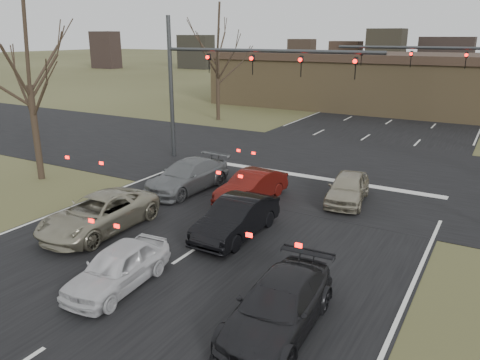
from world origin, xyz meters
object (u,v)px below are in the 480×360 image
(mast_arm_near, at_px, (219,72))
(car_white_sedan, at_px, (118,267))
(car_black_hatch, at_px, (236,218))
(car_grey_ahead, at_px, (187,176))
(car_silver_ahead, at_px, (348,188))
(car_red_ahead, at_px, (252,186))
(car_charcoal_sedan, at_px, (278,306))
(building, at_px, (432,84))
(car_silver_suv, at_px, (99,214))
(mast_arm_far, at_px, (471,69))

(mast_arm_near, relative_size, car_white_sedan, 3.32)
(car_black_hatch, xyz_separation_m, car_grey_ahead, (-4.63, 3.38, -0.00))
(mast_arm_near, distance_m, car_black_hatch, 10.95)
(mast_arm_near, height_order, car_silver_ahead, mast_arm_near)
(car_white_sedan, distance_m, car_red_ahead, 8.36)
(mast_arm_near, height_order, car_charcoal_sedan, mast_arm_near)
(building, bearing_deg, car_grey_ahead, -101.39)
(car_grey_ahead, bearing_deg, car_red_ahead, 7.53)
(car_grey_ahead, distance_m, car_silver_ahead, 7.30)
(building, relative_size, car_silver_suv, 8.75)
(building, height_order, car_grey_ahead, building)
(car_white_sedan, height_order, car_red_ahead, car_red_ahead)
(mast_arm_near, xyz_separation_m, car_white_sedan, (4.73, -12.93, -4.45))
(mast_arm_near, relative_size, mast_arm_far, 1.09)
(car_silver_suv, relative_size, car_black_hatch, 1.15)
(car_white_sedan, bearing_deg, car_red_ahead, 86.64)
(mast_arm_far, distance_m, car_red_ahead, 16.70)
(building, relative_size, car_grey_ahead, 8.89)
(car_silver_suv, distance_m, car_grey_ahead, 5.50)
(car_charcoal_sedan, height_order, car_grey_ahead, car_grey_ahead)
(mast_arm_far, height_order, car_charcoal_sedan, mast_arm_far)
(mast_arm_far, distance_m, car_grey_ahead, 18.46)
(building, xyz_separation_m, car_silver_ahead, (0.99, -27.65, -2.02))
(mast_arm_far, relative_size, car_black_hatch, 2.64)
(building, distance_m, car_black_hatch, 33.24)
(mast_arm_near, bearing_deg, car_charcoal_sedan, -52.50)
(mast_arm_near, bearing_deg, building, 73.87)
(mast_arm_near, height_order, car_black_hatch, mast_arm_near)
(mast_arm_far, relative_size, car_silver_ahead, 2.93)
(car_grey_ahead, height_order, car_silver_ahead, car_grey_ahead)
(mast_arm_near, bearing_deg, mast_arm_far, 41.22)
(car_silver_suv, xyz_separation_m, car_charcoal_sedan, (8.36, -2.22, -0.03))
(car_white_sedan, xyz_separation_m, car_red_ahead, (-0.21, 8.36, 0.03))
(car_silver_ahead, bearing_deg, car_black_hatch, -121.13)
(car_black_hatch, bearing_deg, car_silver_suv, -155.50)
(mast_arm_far, height_order, car_black_hatch, mast_arm_far)
(car_silver_ahead, bearing_deg, car_charcoal_sedan, -89.98)
(mast_arm_far, xyz_separation_m, car_silver_ahead, (-3.20, -12.65, -4.37))
(car_silver_suv, xyz_separation_m, car_red_ahead, (3.29, 5.70, -0.02))
(car_black_hatch, distance_m, car_grey_ahead, 5.73)
(building, bearing_deg, car_white_sedan, -93.77)
(car_silver_suv, xyz_separation_m, car_grey_ahead, (0.00, 5.50, 0.02))
(car_white_sedan, distance_m, car_charcoal_sedan, 4.88)
(mast_arm_far, relative_size, car_white_sedan, 3.04)
(mast_arm_near, relative_size, car_silver_ahead, 3.20)
(mast_arm_near, distance_m, car_red_ahead, 7.80)
(car_red_ahead, bearing_deg, car_silver_ahead, 34.06)
(car_silver_suv, distance_m, car_charcoal_sedan, 8.65)
(car_red_ahead, bearing_deg, building, 91.39)
(building, bearing_deg, car_red_ahead, -95.24)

